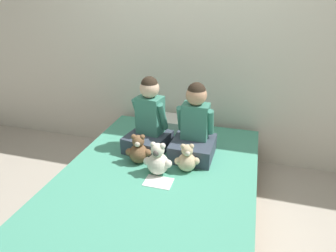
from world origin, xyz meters
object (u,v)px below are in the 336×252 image
object	(u,v)px
bed	(158,193)
teddy_bear_held_by_left_child	(139,151)
sign_card	(158,182)
teddy_bear_between_children	(158,161)
child_on_right	(194,129)
child_on_left	(149,123)
teddy_bear_held_by_right_child	(187,159)
pillow_at_headboard	(183,124)

from	to	relation	value
bed	teddy_bear_held_by_left_child	distance (m)	0.38
teddy_bear_held_by_left_child	sign_card	bearing A→B (deg)	-54.76
teddy_bear_between_children	sign_card	world-z (taller)	teddy_bear_between_children
bed	child_on_right	size ratio (longest dim) A/B	3.11
teddy_bear_between_children	sign_card	size ratio (longest dim) A/B	1.28
child_on_left	child_on_right	xyz separation A→B (m)	(0.40, 0.00, -0.01)
bed	teddy_bear_between_children	xyz separation A→B (m)	(0.00, -0.00, 0.30)
bed	child_on_right	world-z (taller)	child_on_right
teddy_bear_held_by_right_child	pillow_at_headboard	xyz separation A→B (m)	(-0.21, 0.73, -0.04)
child_on_left	child_on_right	size ratio (longest dim) A/B	1.03
teddy_bear_held_by_right_child	teddy_bear_between_children	distance (m)	0.23
child_on_left	teddy_bear_held_by_right_child	xyz separation A→B (m)	(0.40, -0.26, -0.15)
child_on_left	teddy_bear_between_children	distance (m)	0.44
teddy_bear_held_by_left_child	teddy_bear_held_by_right_child	xyz separation A→B (m)	(0.41, -0.01, -0.01)
bed	child_on_right	bearing A→B (deg)	60.15
teddy_bear_between_children	pillow_at_headboard	world-z (taller)	teddy_bear_between_children
child_on_right	pillow_at_headboard	bearing A→B (deg)	114.76
bed	sign_card	bearing A→B (deg)	-70.92
child_on_right	sign_card	size ratio (longest dim) A/B	3.05
teddy_bear_held_by_right_child	pillow_at_headboard	bearing A→B (deg)	89.26
bed	teddy_bear_between_children	distance (m)	0.30
child_on_left	teddy_bear_held_by_right_child	bearing A→B (deg)	-22.26
child_on_left	teddy_bear_held_by_left_child	size ratio (longest dim) A/B	2.58
pillow_at_headboard	child_on_left	bearing A→B (deg)	-112.63
teddy_bear_held_by_right_child	teddy_bear_held_by_left_child	bearing A→B (deg)	161.88
pillow_at_headboard	teddy_bear_held_by_left_child	bearing A→B (deg)	-105.58
pillow_at_headboard	sign_card	world-z (taller)	pillow_at_headboard
teddy_bear_held_by_left_child	teddy_bear_held_by_right_child	world-z (taller)	teddy_bear_held_by_left_child
teddy_bear_between_children	child_on_left	bearing A→B (deg)	115.96
child_on_right	pillow_at_headboard	size ratio (longest dim) A/B	1.37
bed	child_on_left	world-z (taller)	child_on_left
child_on_left	child_on_right	bearing A→B (deg)	10.77
child_on_right	sign_card	xyz separation A→B (m)	(-0.17, -0.48, -0.24)
child_on_right	teddy_bear_held_by_left_child	size ratio (longest dim) A/B	2.51
teddy_bear_held_by_right_child	pillow_at_headboard	distance (m)	0.76
teddy_bear_held_by_right_child	sign_card	bearing A→B (deg)	-144.28
child_on_right	teddy_bear_held_by_right_child	xyz separation A→B (m)	(0.00, -0.26, -0.14)
child_on_left	child_on_right	world-z (taller)	child_on_left
bed	sign_card	world-z (taller)	sign_card
child_on_left	sign_card	xyz separation A→B (m)	(0.24, -0.48, -0.25)
sign_card	teddy_bear_between_children	bearing A→B (deg)	108.00
child_on_left	sign_card	world-z (taller)	child_on_left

